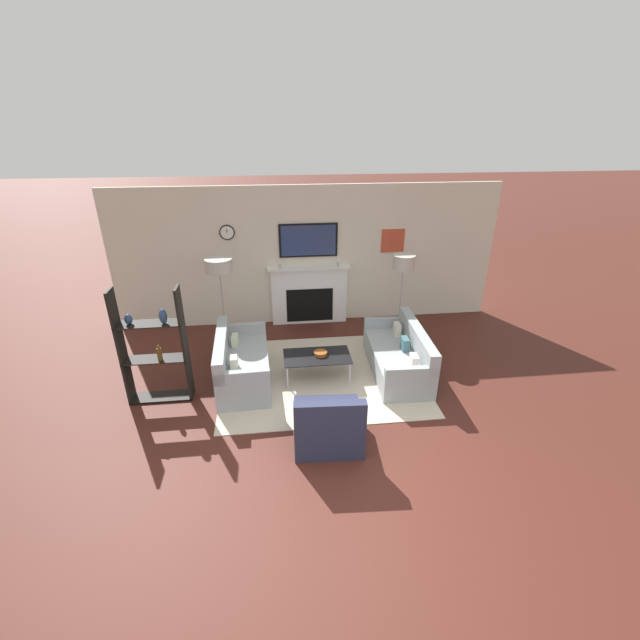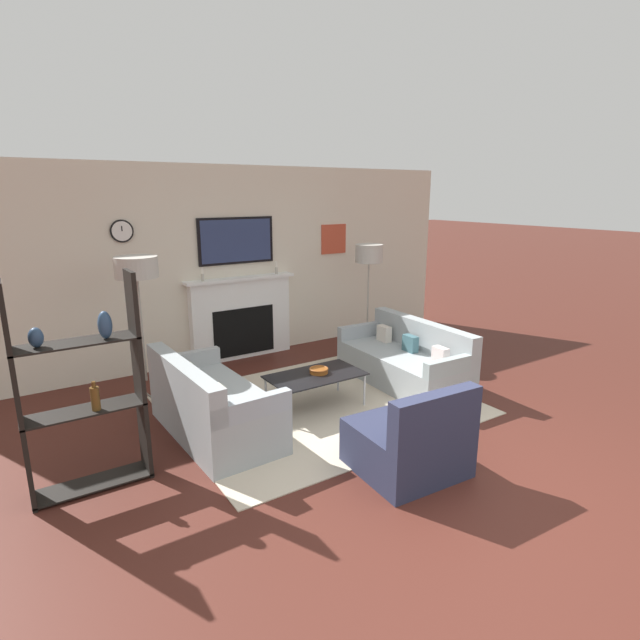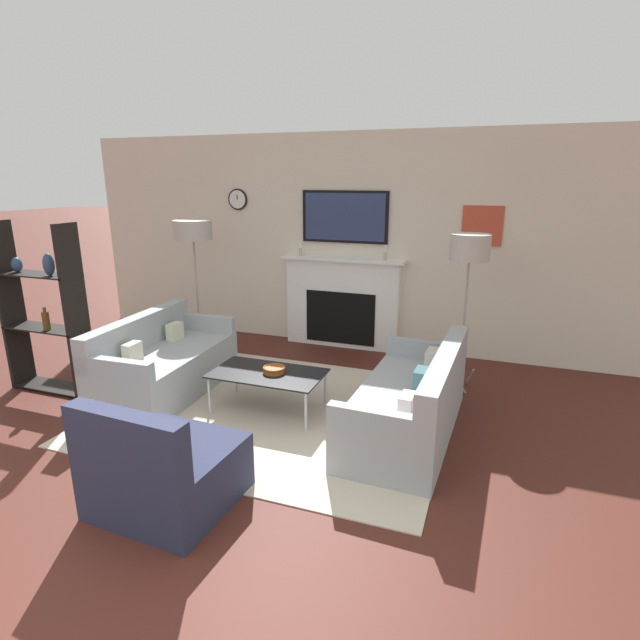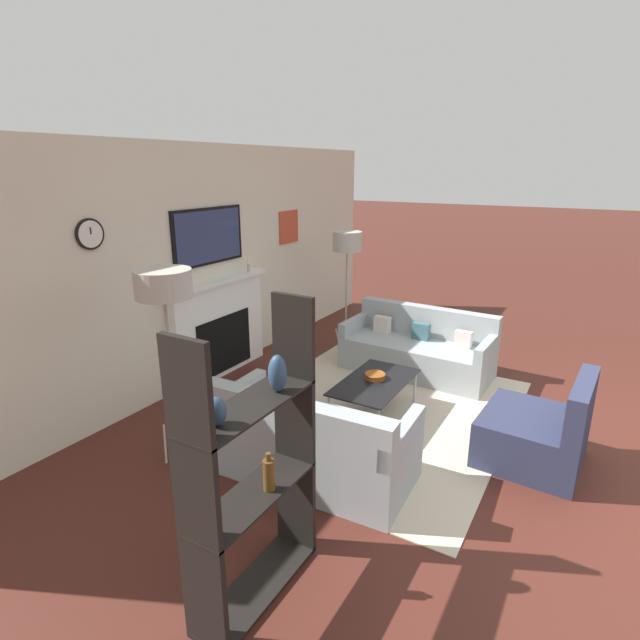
{
  "view_description": "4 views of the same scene",
  "coord_description": "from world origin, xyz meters",
  "views": [
    {
      "loc": [
        -0.7,
        -3.4,
        3.77
      ],
      "look_at": [
        0.0,
        2.69,
        0.88
      ],
      "focal_mm": 24.0,
      "sensor_mm": 36.0,
      "label": 1
    },
    {
      "loc": [
        -2.85,
        -1.93,
        2.33
      ],
      "look_at": [
        0.31,
        2.91,
        0.85
      ],
      "focal_mm": 28.0,
      "sensor_mm": 36.0,
      "label": 2
    },
    {
      "loc": [
        1.88,
        -1.52,
        2.15
      ],
      "look_at": [
        0.29,
        2.86,
        0.82
      ],
      "focal_mm": 28.0,
      "sensor_mm": 36.0,
      "label": 3
    },
    {
      "loc": [
        -4.3,
        0.57,
        2.45
      ],
      "look_at": [
        0.08,
        3.13,
        0.88
      ],
      "focal_mm": 28.0,
      "sensor_mm": 36.0,
      "label": 4
    }
  ],
  "objects": [
    {
      "name": "shelf_unit",
      "position": [
        -2.42,
        2.1,
        0.86
      ],
      "size": [
        0.9,
        0.28,
        1.75
      ],
      "color": "black",
      "rests_on": "ground_plane"
    },
    {
      "name": "ground_plane",
      "position": [
        0.0,
        0.0,
        0.0
      ],
      "size": [
        60.0,
        60.0,
        0.0
      ],
      "primitive_type": "plane",
      "color": "#491F18"
    },
    {
      "name": "floor_lamp_left",
      "position": [
        -1.59,
        3.6,
        1.53
      ],
      "size": [
        0.45,
        0.45,
        1.68
      ],
      "color": "#9E998E",
      "rests_on": "ground_plane"
    },
    {
      "name": "couch_left",
      "position": [
        -1.27,
        2.44,
        0.3
      ],
      "size": [
        0.84,
        1.65,
        0.8
      ],
      "color": "#98A0A2",
      "rests_on": "ground_plane"
    },
    {
      "name": "area_rug",
      "position": [
        0.0,
        2.44,
        0.01
      ],
      "size": [
        3.16,
        2.59,
        0.01
      ],
      "color": "beige",
      "rests_on": "ground_plane"
    },
    {
      "name": "coffee_table",
      "position": [
        -0.07,
        2.41,
        0.37
      ],
      "size": [
        1.05,
        0.59,
        0.39
      ],
      "color": "black",
      "rests_on": "ground_plane"
    },
    {
      "name": "decorative_bowl",
      "position": [
        -0.02,
        2.43,
        0.42
      ],
      "size": [
        0.21,
        0.21,
        0.06
      ],
      "color": "brown",
      "rests_on": "coffee_table"
    },
    {
      "name": "floor_lamp_right",
      "position": [
        1.59,
        3.6,
        1.47
      ],
      "size": [
        0.39,
        0.39,
        1.63
      ],
      "color": "#9E998E",
      "rests_on": "ground_plane"
    },
    {
      "name": "armchair",
      "position": [
        -0.1,
        0.87,
        0.27
      ],
      "size": [
        0.9,
        0.86,
        0.82
      ],
      "color": "#292D47",
      "rests_on": "ground_plane"
    },
    {
      "name": "fireplace_wall",
      "position": [
        0.0,
        4.6,
        1.23
      ],
      "size": [
        7.44,
        0.28,
        2.7
      ],
      "color": "beige",
      "rests_on": "ground_plane"
    },
    {
      "name": "couch_right",
      "position": [
        1.28,
        2.44,
        0.28
      ],
      "size": [
        0.85,
        1.81,
        0.77
      ],
      "color": "#98A0A2",
      "rests_on": "ground_plane"
    }
  ]
}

